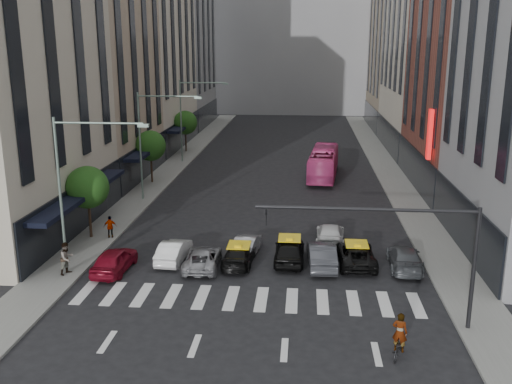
% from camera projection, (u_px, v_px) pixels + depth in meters
% --- Properties ---
extents(ground, '(160.00, 160.00, 0.00)m').
position_uv_depth(ground, '(247.00, 312.00, 28.58)').
color(ground, black).
rests_on(ground, ground).
extents(sidewalk_left, '(3.00, 96.00, 0.15)m').
position_uv_depth(sidewalk_left, '(165.00, 173.00, 58.42)').
color(sidewalk_left, slate).
rests_on(sidewalk_left, ground).
extents(sidewalk_right, '(3.00, 96.00, 0.15)m').
position_uv_depth(sidewalk_right, '(393.00, 178.00, 56.51)').
color(sidewalk_right, slate).
rests_on(sidewalk_right, ground).
extents(building_left_a, '(8.00, 18.00, 28.00)m').
position_uv_depth(building_left_a, '(4.00, 28.00, 37.03)').
color(building_left_a, beige).
rests_on(building_left_a, ground).
extents(building_left_b, '(8.00, 16.00, 24.00)m').
position_uv_depth(building_left_b, '(98.00, 54.00, 53.92)').
color(building_left_b, tan).
rests_on(building_left_b, ground).
extents(building_left_c, '(8.00, 20.00, 36.00)m').
position_uv_depth(building_left_c, '(147.00, 1.00, 69.74)').
color(building_left_c, beige).
rests_on(building_left_c, ground).
extents(building_left_d, '(8.00, 18.00, 30.00)m').
position_uv_depth(building_left_d, '(181.00, 30.00, 88.81)').
color(building_left_d, gray).
rests_on(building_left_d, ground).
extents(building_right_b, '(8.00, 18.00, 26.00)m').
position_uv_depth(building_right_b, '(471.00, 43.00, 49.87)').
color(building_right_b, brown).
rests_on(building_right_b, ground).
extents(building_right_d, '(8.00, 18.00, 28.00)m').
position_uv_depth(building_right_d, '(402.00, 36.00, 86.23)').
color(building_right_d, tan).
rests_on(building_right_d, ground).
extents(building_far, '(30.00, 10.00, 36.00)m').
position_uv_depth(building_far, '(293.00, 15.00, 105.90)').
color(building_far, gray).
rests_on(building_far, ground).
extents(tree_near, '(2.88, 2.88, 4.95)m').
position_uv_depth(tree_near, '(87.00, 187.00, 38.27)').
color(tree_near, black).
rests_on(tree_near, sidewalk_left).
extents(tree_mid, '(2.88, 2.88, 4.95)m').
position_uv_depth(tree_mid, '(150.00, 146.00, 53.68)').
color(tree_mid, black).
rests_on(tree_mid, sidewalk_left).
extents(tree_far, '(2.88, 2.88, 4.95)m').
position_uv_depth(tree_far, '(185.00, 123.00, 69.10)').
color(tree_far, black).
rests_on(tree_far, sidewalk_left).
extents(streetlamp_near, '(5.38, 0.25, 9.00)m').
position_uv_depth(streetlamp_near, '(75.00, 175.00, 31.77)').
color(streetlamp_near, gray).
rests_on(streetlamp_near, sidewalk_left).
extents(streetlamp_mid, '(5.38, 0.25, 9.00)m').
position_uv_depth(streetlamp_mid, '(151.00, 132.00, 47.18)').
color(streetlamp_mid, gray).
rests_on(streetlamp_mid, sidewalk_left).
extents(streetlamp_far, '(5.38, 0.25, 9.00)m').
position_uv_depth(streetlamp_far, '(189.00, 110.00, 62.60)').
color(streetlamp_far, gray).
rests_on(streetlamp_far, sidewalk_left).
extents(traffic_signal, '(10.10, 0.20, 6.00)m').
position_uv_depth(traffic_signal, '(413.00, 238.00, 25.84)').
color(traffic_signal, black).
rests_on(traffic_signal, ground).
extents(liberty_sign, '(0.30, 0.70, 4.00)m').
position_uv_depth(liberty_sign, '(430.00, 134.00, 45.27)').
color(liberty_sign, red).
rests_on(liberty_sign, ground).
extents(car_red, '(1.92, 4.31, 1.44)m').
position_uv_depth(car_red, '(114.00, 260.00, 33.42)').
color(car_red, maroon).
rests_on(car_red, ground).
extents(car_white_front, '(1.61, 4.08, 1.32)m').
position_uv_depth(car_white_front, '(174.00, 251.00, 35.06)').
color(car_white_front, white).
rests_on(car_white_front, ground).
extents(car_silver, '(2.18, 4.44, 1.21)m').
position_uv_depth(car_silver, '(203.00, 258.00, 34.04)').
color(car_silver, '#97979C').
rests_on(car_silver, ground).
extents(taxi_left, '(1.94, 4.35, 1.24)m').
position_uv_depth(taxi_left, '(239.00, 255.00, 34.50)').
color(taxi_left, black).
rests_on(taxi_left, ground).
extents(taxi_center, '(1.81, 4.50, 1.53)m').
position_uv_depth(taxi_center, '(289.00, 250.00, 34.89)').
color(taxi_center, black).
rests_on(taxi_center, ground).
extents(car_grey_mid, '(1.82, 4.59, 1.49)m').
position_uv_depth(car_grey_mid, '(321.00, 255.00, 34.20)').
color(car_grey_mid, '#37383E').
rests_on(car_grey_mid, ground).
extents(taxi_right, '(2.28, 4.72, 1.30)m').
position_uv_depth(taxi_right, '(356.00, 254.00, 34.52)').
color(taxi_right, black).
rests_on(taxi_right, ground).
extents(car_grey_curb, '(2.07, 4.65, 1.32)m').
position_uv_depth(car_grey_curb, '(405.00, 258.00, 33.90)').
color(car_grey_curb, '#464A4F').
rests_on(car_grey_curb, ground).
extents(car_row2_left, '(1.78, 3.93, 1.25)m').
position_uv_depth(car_row2_left, '(247.00, 244.00, 36.27)').
color(car_row2_left, '#A7A7AC').
rests_on(car_row2_left, ground).
extents(car_row2_right, '(2.07, 4.63, 1.32)m').
position_uv_depth(car_row2_right, '(330.00, 234.00, 38.13)').
color(car_row2_right, silver).
rests_on(car_row2_right, ground).
extents(bus, '(3.41, 10.65, 2.92)m').
position_uv_depth(bus, '(324.00, 163.00, 56.72)').
color(bus, '#D94086').
rests_on(bus, ground).
extents(motorcycle, '(1.19, 1.85, 0.92)m').
position_uv_depth(motorcycle, '(399.00, 346.00, 24.42)').
color(motorcycle, black).
rests_on(motorcycle, ground).
extents(rider, '(0.76, 0.63, 1.77)m').
position_uv_depth(rider, '(401.00, 318.00, 24.08)').
color(rider, gray).
rests_on(rider, motorcycle).
extents(pedestrian_near, '(1.03, 1.13, 1.89)m').
position_uv_depth(pedestrian_near, '(67.00, 258.00, 32.68)').
color(pedestrian_near, gray).
rests_on(pedestrian_near, sidewalk_left).
extents(pedestrian_far, '(0.96, 0.59, 1.53)m').
position_uv_depth(pedestrian_far, '(110.00, 227.00, 38.81)').
color(pedestrian_far, gray).
rests_on(pedestrian_far, sidewalk_left).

